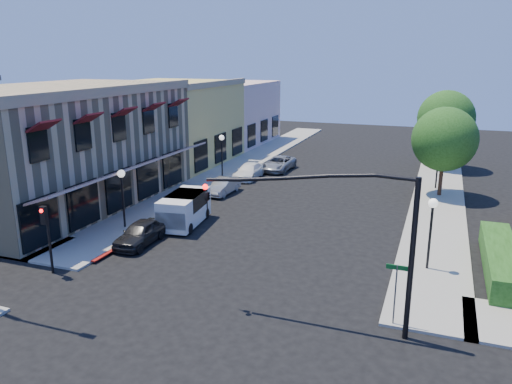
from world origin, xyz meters
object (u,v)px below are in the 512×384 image
(lamppost_right_near, at_px, (432,216))
(parked_car_b, at_px, (223,186))
(secondary_signal, at_px, (46,227))
(parked_car_a, at_px, (140,233))
(parked_car_d, at_px, (279,164))
(street_tree_a, at_px, (445,139))
(signal_mast_arm, at_px, (351,225))
(street_tree_b, at_px, (446,118))
(lamppost_right_far, at_px, (439,154))
(parked_car_c, at_px, (249,171))
(lamppost_left_far, at_px, (222,145))
(street_name_sign, at_px, (396,285))
(white_van, at_px, (184,208))
(lamppost_left_near, at_px, (122,184))

(lamppost_right_near, relative_size, parked_car_b, 1.00)
(secondary_signal, distance_m, parked_car_a, 5.34)
(parked_car_a, distance_m, parked_car_d, 19.90)
(street_tree_a, bearing_deg, signal_mast_arm, -98.17)
(street_tree_b, height_order, parked_car_d, street_tree_b)
(lamppost_right_far, bearing_deg, signal_mast_arm, -96.70)
(parked_car_b, relative_size, parked_car_d, 0.78)
(parked_car_b, bearing_deg, street_tree_b, 47.89)
(parked_car_c, bearing_deg, parked_car_d, 67.96)
(lamppost_right_far, distance_m, parked_car_b, 16.38)
(lamppost_left_far, relative_size, lamppost_right_far, 1.00)
(street_name_sign, xyz_separation_m, lamppost_right_near, (1.00, 5.80, 1.04))
(street_tree_a, distance_m, parked_car_b, 16.19)
(lamppost_right_near, bearing_deg, street_tree_b, 89.28)
(street_tree_b, distance_m, white_van, 26.62)
(street_tree_b, distance_m, lamppost_right_far, 8.21)
(lamppost_right_near, bearing_deg, parked_car_a, -172.84)
(parked_car_a, bearing_deg, street_tree_a, 44.54)
(street_tree_a, distance_m, lamppost_left_near, 22.30)
(lamppost_left_far, relative_size, lamppost_right_near, 1.00)
(lamppost_left_far, bearing_deg, secondary_signal, -88.61)
(parked_car_a, bearing_deg, parked_car_c, 87.97)
(signal_mast_arm, bearing_deg, lamppost_right_far, 83.30)
(parked_car_b, height_order, parked_car_d, parked_car_d)
(parked_car_a, bearing_deg, parked_car_b, 87.97)
(secondary_signal, relative_size, parked_car_d, 0.73)
(street_tree_a, bearing_deg, parked_car_c, 178.95)
(lamppost_left_far, height_order, parked_car_d, lamppost_left_far)
(parked_car_a, bearing_deg, secondary_signal, -112.79)
(street_tree_a, relative_size, parked_car_b, 1.81)
(street_tree_a, bearing_deg, lamppost_right_near, -91.23)
(street_tree_a, xyz_separation_m, signal_mast_arm, (-2.94, -20.50, -0.11))
(lamppost_right_near, relative_size, lamppost_right_far, 1.00)
(street_name_sign, height_order, lamppost_left_near, lamppost_left_near)
(lamppost_right_near, xyz_separation_m, lamppost_right_far, (0.00, 16.00, 0.00))
(lamppost_left_far, bearing_deg, parked_car_d, 47.23)
(street_tree_b, relative_size, parked_car_c, 1.68)
(lamppost_left_far, distance_m, white_van, 12.66)
(street_name_sign, bearing_deg, lamppost_left_near, 160.07)
(white_van, bearing_deg, lamppost_right_far, 45.39)
(street_tree_a, xyz_separation_m, street_tree_b, (0.00, 10.00, 0.35))
(white_van, relative_size, parked_car_a, 1.18)
(street_name_sign, bearing_deg, parked_car_a, 163.90)
(street_name_sign, bearing_deg, secondary_signal, -177.07)
(street_tree_a, height_order, parked_car_a, street_tree_a)
(white_van, xyz_separation_m, parked_car_b, (-0.71, 7.29, -0.51))
(street_tree_b, bearing_deg, lamppost_right_far, -92.15)
(street_tree_a, xyz_separation_m, lamppost_right_near, (-0.30, -14.00, -1.46))
(secondary_signal, xyz_separation_m, lamppost_left_far, (-0.50, 20.59, 0.42))
(lamppost_left_near, bearing_deg, signal_mast_arm, -24.37)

